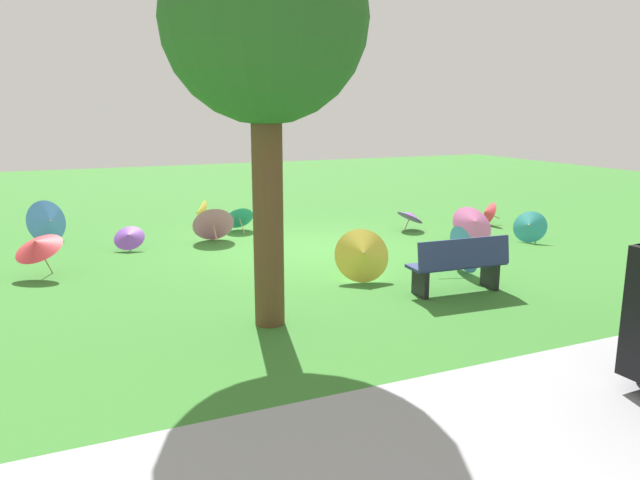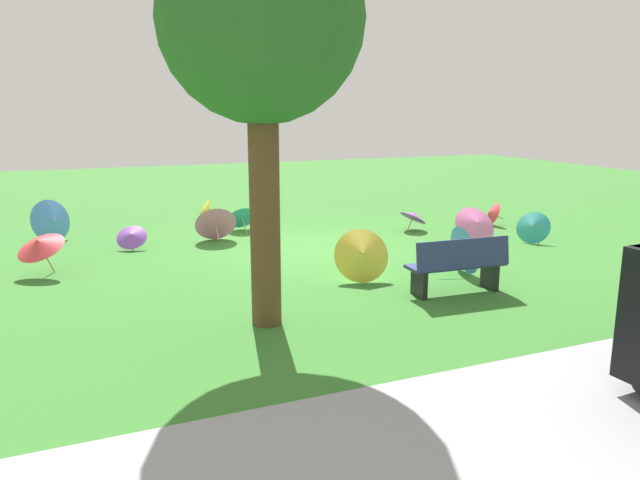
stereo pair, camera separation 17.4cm
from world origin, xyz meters
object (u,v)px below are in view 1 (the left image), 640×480
(parasol_pink_0, at_px, (474,223))
(parasol_blue_1, at_px, (48,221))
(parasol_pink_1, at_px, (213,222))
(parasol_purple_2, at_px, (129,236))
(parasol_purple_1, at_px, (411,215))
(parasol_blue_0, at_px, (468,248))
(parasol_red_1, at_px, (487,213))
(parasol_teal_1, at_px, (530,226))
(parasol_yellow_1, at_px, (363,254))
(shade_tree, at_px, (265,24))
(parasol_red_2, at_px, (37,245))
(parasol_teal_0, at_px, (239,216))
(park_bench, at_px, (459,264))
(parasol_yellow_0, at_px, (200,213))

(parasol_pink_0, bearing_deg, parasol_blue_1, -23.55)
(parasol_pink_0, relative_size, parasol_pink_1, 1.01)
(parasol_purple_2, bearing_deg, parasol_pink_0, 162.11)
(parasol_purple_1, xyz_separation_m, parasol_pink_1, (4.61, -0.70, 0.06))
(parasol_pink_0, height_order, parasol_pink_1, parasol_pink_1)
(parasol_blue_0, relative_size, parasol_purple_1, 1.20)
(parasol_blue_0, xyz_separation_m, parasol_pink_1, (3.47, -4.35, -0.02))
(parasol_red_1, bearing_deg, parasol_teal_1, 77.31)
(parasol_yellow_1, distance_m, parasol_pink_1, 4.36)
(parasol_blue_1, bearing_deg, parasol_teal_1, 156.75)
(parasol_purple_2, bearing_deg, shade_tree, 102.95)
(parasol_purple_2, bearing_deg, parasol_red_2, 41.88)
(parasol_blue_0, relative_size, parasol_red_2, 0.79)
(parasol_teal_0, bearing_deg, park_bench, 105.63)
(parasol_teal_0, bearing_deg, parasol_red_2, 30.80)
(parasol_purple_1, distance_m, parasol_blue_1, 8.12)
(parasol_yellow_0, distance_m, parasol_teal_1, 7.65)
(parasol_teal_0, bearing_deg, parasol_purple_2, 22.12)
(shade_tree, bearing_deg, park_bench, -178.21)
(parasol_blue_0, bearing_deg, parasol_pink_0, -130.31)
(parasol_teal_0, distance_m, parasol_purple_1, 4.09)
(parasol_yellow_0, xyz_separation_m, parasol_teal_1, (-6.19, 4.51, 0.00))
(parasol_teal_0, relative_size, parasol_purple_2, 0.92)
(shade_tree, height_order, parasol_yellow_0, shade_tree)
(parasol_yellow_0, relative_size, parasol_teal_0, 0.99)
(parasol_yellow_1, distance_m, parasol_blue_1, 7.18)
(parasol_blue_0, distance_m, parasol_red_2, 7.43)
(parasol_blue_1, bearing_deg, park_bench, 131.70)
(parasol_teal_0, distance_m, parasol_purple_2, 2.84)
(parasol_yellow_1, height_order, parasol_purple_1, parasol_yellow_1)
(parasol_yellow_1, xyz_separation_m, parasol_red_1, (-5.20, -3.21, -0.16))
(shade_tree, height_order, parasol_blue_0, shade_tree)
(shade_tree, distance_m, parasol_yellow_1, 4.20)
(parasol_purple_2, distance_m, parasol_red_1, 8.54)
(parasol_pink_1, height_order, parasol_red_1, parasol_pink_1)
(park_bench, relative_size, parasol_purple_1, 2.18)
(parasol_teal_0, distance_m, parasol_blue_1, 4.13)
(parasol_blue_1, bearing_deg, parasol_yellow_1, 131.82)
(parasol_teal_0, xyz_separation_m, parasol_pink_1, (0.84, 0.91, 0.07))
(parasol_teal_0, distance_m, parasol_pink_0, 5.41)
(shade_tree, distance_m, parasol_teal_1, 8.12)
(shade_tree, relative_size, parasol_yellow_0, 7.46)
(park_bench, bearing_deg, parasol_blue_0, -133.17)
(park_bench, distance_m, parasol_teal_0, 6.44)
(parasol_blue_1, bearing_deg, parasol_pink_1, 158.86)
(parasol_purple_2, height_order, parasol_pink_1, parasol_pink_1)
(parasol_purple_2, distance_m, parasol_red_2, 2.25)
(parasol_teal_0, height_order, parasol_blue_1, parasol_blue_1)
(shade_tree, bearing_deg, parasol_red_1, -148.22)
(parasol_blue_0, relative_size, parasol_teal_0, 1.27)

